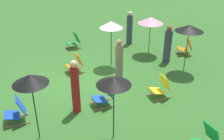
% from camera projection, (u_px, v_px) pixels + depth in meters
% --- Properties ---
extents(ground_plane, '(40.00, 40.00, 0.00)m').
position_uv_depth(ground_plane, '(82.00, 85.00, 9.82)').
color(ground_plane, '#2D6026').
extents(deckchair_0, '(0.57, 0.82, 0.83)m').
position_uv_depth(deckchair_0, '(161.00, 87.00, 8.94)').
color(deckchair_0, olive).
rests_on(deckchair_0, ground).
extents(deckchair_2, '(0.61, 0.83, 0.83)m').
position_uv_depth(deckchair_2, '(206.00, 140.00, 6.57)').
color(deckchair_2, olive).
rests_on(deckchair_2, ground).
extents(deckchair_3, '(0.67, 0.86, 0.83)m').
position_uv_depth(deckchair_3, '(74.00, 41.00, 13.10)').
color(deckchair_3, olive).
rests_on(deckchair_3, ground).
extents(deckchair_4, '(0.65, 0.85, 0.83)m').
position_uv_depth(deckchair_4, '(186.00, 47.00, 12.35)').
color(deckchair_4, olive).
rests_on(deckchair_4, ground).
extents(deckchair_6, '(0.59, 0.83, 0.83)m').
position_uv_depth(deckchair_6, '(104.00, 95.00, 8.48)').
color(deckchair_6, olive).
rests_on(deckchair_6, ground).
extents(deckchair_7, '(0.65, 0.85, 0.83)m').
position_uv_depth(deckchair_7, '(76.00, 64.00, 10.65)').
color(deckchair_7, olive).
rests_on(deckchair_7, ground).
extents(deckchair_8, '(0.56, 0.81, 0.83)m').
position_uv_depth(deckchair_8, '(17.00, 111.00, 7.69)').
color(deckchair_8, olive).
rests_on(deckchair_8, ground).
extents(umbrella_0, '(0.91, 0.91, 1.92)m').
position_uv_depth(umbrella_0, '(114.00, 81.00, 6.40)').
color(umbrella_0, black).
rests_on(umbrella_0, ground).
extents(umbrella_1, '(0.98, 0.98, 2.00)m').
position_uv_depth(umbrella_1, '(111.00, 25.00, 10.60)').
color(umbrella_1, black).
rests_on(umbrella_1, ground).
extents(umbrella_2, '(1.14, 1.14, 2.01)m').
position_uv_depth(umbrella_2, '(189.00, 28.00, 10.11)').
color(umbrella_2, black).
rests_on(umbrella_2, ground).
extents(umbrella_3, '(0.92, 0.92, 2.02)m').
position_uv_depth(umbrella_3, '(30.00, 79.00, 6.34)').
color(umbrella_3, black).
rests_on(umbrella_3, ground).
extents(umbrella_4, '(1.19, 1.19, 1.82)m').
position_uv_depth(umbrella_4, '(151.00, 20.00, 11.88)').
color(umbrella_4, black).
rests_on(umbrella_4, ground).
extents(person_0, '(0.36, 0.36, 1.77)m').
position_uv_depth(person_0, '(129.00, 29.00, 13.44)').
color(person_0, '#333847').
rests_on(person_0, ground).
extents(person_1, '(0.28, 0.28, 1.81)m').
position_uv_depth(person_1, '(75.00, 87.00, 7.93)').
color(person_1, maroon).
rests_on(person_1, ground).
extents(person_2, '(0.34, 0.34, 1.90)m').
position_uv_depth(person_2, '(119.00, 65.00, 9.34)').
color(person_2, '#72664C').
rests_on(person_2, ground).
extents(person_3, '(0.38, 0.38, 1.71)m').
position_uv_depth(person_3, '(168.00, 45.00, 11.40)').
color(person_3, '#333847').
rests_on(person_3, ground).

